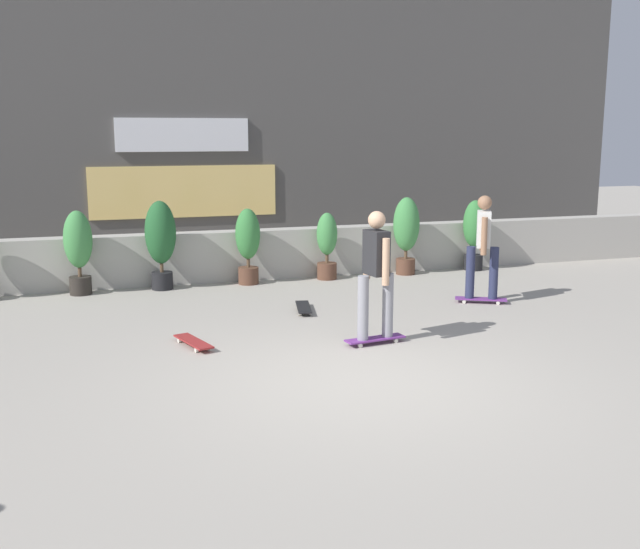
{
  "coord_description": "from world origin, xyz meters",
  "views": [
    {
      "loc": [
        -2.83,
        -7.26,
        2.65
      ],
      "look_at": [
        0.0,
        1.5,
        0.9
      ],
      "focal_mm": 42.03,
      "sensor_mm": 36.0,
      "label": 1
    }
  ],
  "objects_px": {
    "skateboard_near_camera": "(304,307)",
    "potted_plant_5": "(406,230)",
    "potted_plant_6": "(475,231)",
    "skater_foreground": "(483,244)",
    "potted_plant_2": "(161,238)",
    "potted_plant_4": "(327,244)",
    "skater_far_right": "(376,271)",
    "potted_plant_3": "(248,242)",
    "skateboard_aside": "(193,342)",
    "potted_plant_1": "(78,247)"
  },
  "relations": [
    {
      "from": "skater_foreground",
      "to": "potted_plant_4",
      "type": "bearing_deg",
      "value": 122.91
    },
    {
      "from": "potted_plant_6",
      "to": "skateboard_near_camera",
      "type": "height_order",
      "value": "potted_plant_6"
    },
    {
      "from": "potted_plant_5",
      "to": "skateboard_near_camera",
      "type": "relative_size",
      "value": 1.77
    },
    {
      "from": "potted_plant_2",
      "to": "potted_plant_5",
      "type": "bearing_deg",
      "value": 0.0
    },
    {
      "from": "skateboard_near_camera",
      "to": "potted_plant_5",
      "type": "bearing_deg",
      "value": 40.23
    },
    {
      "from": "potted_plant_1",
      "to": "potted_plant_4",
      "type": "xyz_separation_m",
      "value": [
        4.32,
        0.0,
        -0.14
      ]
    },
    {
      "from": "potted_plant_3",
      "to": "potted_plant_4",
      "type": "relative_size",
      "value": 1.1
    },
    {
      "from": "potted_plant_3",
      "to": "skateboard_aside",
      "type": "distance_m",
      "value": 4.04
    },
    {
      "from": "potted_plant_2",
      "to": "skateboard_aside",
      "type": "xyz_separation_m",
      "value": [
        -0.02,
        -3.67,
        -0.82
      ]
    },
    {
      "from": "potted_plant_1",
      "to": "skater_foreground",
      "type": "height_order",
      "value": "skater_foreground"
    },
    {
      "from": "potted_plant_5",
      "to": "skateboard_aside",
      "type": "height_order",
      "value": "potted_plant_5"
    },
    {
      "from": "potted_plant_5",
      "to": "skateboard_aside",
      "type": "bearing_deg",
      "value": -141.18
    },
    {
      "from": "potted_plant_4",
      "to": "potted_plant_1",
      "type": "bearing_deg",
      "value": 180.0
    },
    {
      "from": "skater_far_right",
      "to": "potted_plant_1",
      "type": "bearing_deg",
      "value": 129.77
    },
    {
      "from": "potted_plant_1",
      "to": "potted_plant_4",
      "type": "height_order",
      "value": "potted_plant_1"
    },
    {
      "from": "potted_plant_4",
      "to": "potted_plant_5",
      "type": "xyz_separation_m",
      "value": [
        1.57,
        0.0,
        0.19
      ]
    },
    {
      "from": "potted_plant_2",
      "to": "potted_plant_3",
      "type": "bearing_deg",
      "value": 0.0
    },
    {
      "from": "potted_plant_2",
      "to": "skater_far_right",
      "type": "distance_m",
      "value": 4.8
    },
    {
      "from": "potted_plant_2",
      "to": "potted_plant_4",
      "type": "height_order",
      "value": "potted_plant_2"
    },
    {
      "from": "potted_plant_6",
      "to": "skater_foreground",
      "type": "xyz_separation_m",
      "value": [
        -1.33,
        -2.62,
        0.17
      ]
    },
    {
      "from": "potted_plant_2",
      "to": "skateboard_aside",
      "type": "height_order",
      "value": "potted_plant_2"
    },
    {
      "from": "potted_plant_5",
      "to": "potted_plant_6",
      "type": "relative_size",
      "value": 1.07
    },
    {
      "from": "potted_plant_1",
      "to": "skater_foreground",
      "type": "bearing_deg",
      "value": -23.53
    },
    {
      "from": "potted_plant_6",
      "to": "skateboard_near_camera",
      "type": "distance_m",
      "value": 4.8
    },
    {
      "from": "potted_plant_1",
      "to": "skateboard_near_camera",
      "type": "bearing_deg",
      "value": -35.74
    },
    {
      "from": "potted_plant_1",
      "to": "skater_far_right",
      "type": "bearing_deg",
      "value": -50.23
    },
    {
      "from": "potted_plant_1",
      "to": "potted_plant_2",
      "type": "xyz_separation_m",
      "value": [
        1.34,
        0.0,
        0.09
      ]
    },
    {
      "from": "skater_foreground",
      "to": "skateboard_aside",
      "type": "distance_m",
      "value": 4.88
    },
    {
      "from": "potted_plant_2",
      "to": "skateboard_near_camera",
      "type": "bearing_deg",
      "value": -51.15
    },
    {
      "from": "potted_plant_1",
      "to": "skateboard_aside",
      "type": "distance_m",
      "value": 3.97
    },
    {
      "from": "potted_plant_6",
      "to": "potted_plant_1",
      "type": "bearing_deg",
      "value": 180.0
    },
    {
      "from": "potted_plant_1",
      "to": "potted_plant_6",
      "type": "relative_size",
      "value": 1.02
    },
    {
      "from": "skater_foreground",
      "to": "skater_far_right",
      "type": "bearing_deg",
      "value": -146.28
    },
    {
      "from": "skater_far_right",
      "to": "skateboard_near_camera",
      "type": "bearing_deg",
      "value": 100.44
    },
    {
      "from": "potted_plant_4",
      "to": "potted_plant_6",
      "type": "height_order",
      "value": "potted_plant_6"
    },
    {
      "from": "potted_plant_2",
      "to": "skater_far_right",
      "type": "bearing_deg",
      "value": -62.6
    },
    {
      "from": "potted_plant_3",
      "to": "skateboard_near_camera",
      "type": "height_order",
      "value": "potted_plant_3"
    },
    {
      "from": "potted_plant_3",
      "to": "potted_plant_4",
      "type": "bearing_deg",
      "value": 0.0
    },
    {
      "from": "potted_plant_2",
      "to": "potted_plant_6",
      "type": "bearing_deg",
      "value": -0.0
    },
    {
      "from": "potted_plant_3",
      "to": "skater_foreground",
      "type": "xyz_separation_m",
      "value": [
        3.16,
        -2.62,
        0.18
      ]
    },
    {
      "from": "skateboard_near_camera",
      "to": "skateboard_aside",
      "type": "height_order",
      "value": "same"
    },
    {
      "from": "potted_plant_2",
      "to": "potted_plant_5",
      "type": "xyz_separation_m",
      "value": [
        4.55,
        0.0,
        -0.04
      ]
    },
    {
      "from": "potted_plant_3",
      "to": "potted_plant_5",
      "type": "height_order",
      "value": "potted_plant_5"
    },
    {
      "from": "skater_far_right",
      "to": "skateboard_aside",
      "type": "xyz_separation_m",
      "value": [
        -2.22,
        0.59,
        -0.88
      ]
    },
    {
      "from": "potted_plant_4",
      "to": "potted_plant_6",
      "type": "bearing_deg",
      "value": -0.0
    },
    {
      "from": "potted_plant_5",
      "to": "skater_foreground",
      "type": "distance_m",
      "value": 2.62
    },
    {
      "from": "potted_plant_6",
      "to": "skater_foreground",
      "type": "distance_m",
      "value": 2.94
    },
    {
      "from": "potted_plant_5",
      "to": "skater_foreground",
      "type": "height_order",
      "value": "skater_foreground"
    },
    {
      "from": "potted_plant_6",
      "to": "skater_far_right",
      "type": "bearing_deg",
      "value": -131.67
    },
    {
      "from": "potted_plant_1",
      "to": "skater_foreground",
      "type": "distance_m",
      "value": 6.55
    }
  ]
}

